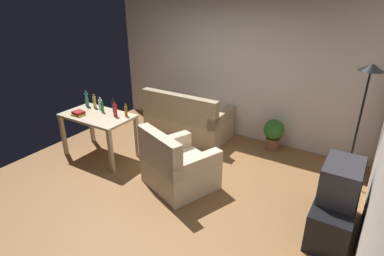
{
  "coord_description": "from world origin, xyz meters",
  "views": [
    {
      "loc": [
        2.4,
        -3.22,
        2.69
      ],
      "look_at": [
        0.1,
        0.5,
        0.75
      ],
      "focal_mm": 29.51,
      "sensor_mm": 36.0,
      "label": 1
    }
  ],
  "objects_px": {
    "desk": "(98,121)",
    "bottle_red": "(115,110)",
    "bottle_green": "(102,107)",
    "potted_plant": "(273,133)",
    "tv": "(342,181)",
    "couch": "(187,121)",
    "bottle_squat": "(94,102)",
    "bottle_tall": "(87,99)",
    "bottle_clear": "(100,104)",
    "tv_stand": "(334,213)",
    "armchair": "(177,167)",
    "bottle_dark": "(114,106)",
    "bottle_amber": "(126,111)",
    "book_stack": "(78,113)",
    "torchiere_lamp": "(366,93)"
  },
  "relations": [
    {
      "from": "bottle_green",
      "to": "bottle_red",
      "type": "xyz_separation_m",
      "value": [
        0.32,
        -0.02,
        0.02
      ]
    },
    {
      "from": "tv",
      "to": "desk",
      "type": "xyz_separation_m",
      "value": [
        -3.78,
        -0.12,
        -0.05
      ]
    },
    {
      "from": "tv_stand",
      "to": "armchair",
      "type": "distance_m",
      "value": 2.12
    },
    {
      "from": "tv_stand",
      "to": "torchiere_lamp",
      "type": "bearing_deg",
      "value": 0.0
    },
    {
      "from": "bottle_red",
      "to": "desk",
      "type": "bearing_deg",
      "value": -160.57
    },
    {
      "from": "book_stack",
      "to": "tv",
      "type": "bearing_deg",
      "value": 4.3
    },
    {
      "from": "desk",
      "to": "bottle_red",
      "type": "height_order",
      "value": "bottle_red"
    },
    {
      "from": "tv",
      "to": "bottle_red",
      "type": "xyz_separation_m",
      "value": [
        -3.46,
        -0.01,
        0.16
      ]
    },
    {
      "from": "bottle_squat",
      "to": "bottle_red",
      "type": "bearing_deg",
      "value": -10.24
    },
    {
      "from": "couch",
      "to": "bottle_squat",
      "type": "distance_m",
      "value": 1.77
    },
    {
      "from": "bottle_dark",
      "to": "bottle_red",
      "type": "bearing_deg",
      "value": -38.61
    },
    {
      "from": "tv",
      "to": "potted_plant",
      "type": "bearing_deg",
      "value": 38.19
    },
    {
      "from": "tv_stand",
      "to": "desk",
      "type": "bearing_deg",
      "value": 91.88
    },
    {
      "from": "bottle_dark",
      "to": "bottle_red",
      "type": "distance_m",
      "value": 0.19
    },
    {
      "from": "bottle_green",
      "to": "bottle_dark",
      "type": "xyz_separation_m",
      "value": [
        0.17,
        0.09,
        0.02
      ]
    },
    {
      "from": "tv",
      "to": "torchiere_lamp",
      "type": "height_order",
      "value": "torchiere_lamp"
    },
    {
      "from": "armchair",
      "to": "bottle_squat",
      "type": "bearing_deg",
      "value": 12.45
    },
    {
      "from": "bottle_amber",
      "to": "bottle_dark",
      "type": "bearing_deg",
      "value": 175.61
    },
    {
      "from": "bottle_amber",
      "to": "potted_plant",
      "type": "bearing_deg",
      "value": 38.12
    },
    {
      "from": "bottle_tall",
      "to": "bottle_clear",
      "type": "xyz_separation_m",
      "value": [
        0.32,
        0.02,
        -0.03
      ]
    },
    {
      "from": "desk",
      "to": "bottle_red",
      "type": "xyz_separation_m",
      "value": [
        0.31,
        0.11,
        0.21
      ]
    },
    {
      "from": "tv_stand",
      "to": "tv",
      "type": "height_order",
      "value": "tv"
    },
    {
      "from": "tv",
      "to": "bottle_amber",
      "type": "relative_size",
      "value": 2.81
    },
    {
      "from": "couch",
      "to": "torchiere_lamp",
      "type": "bearing_deg",
      "value": 176.94
    },
    {
      "from": "torchiere_lamp",
      "to": "bottle_green",
      "type": "relative_size",
      "value": 9.03
    },
    {
      "from": "desk",
      "to": "armchair",
      "type": "height_order",
      "value": "armchair"
    },
    {
      "from": "armchair",
      "to": "bottle_amber",
      "type": "distance_m",
      "value": 1.35
    },
    {
      "from": "couch",
      "to": "book_stack",
      "type": "bearing_deg",
      "value": 56.8
    },
    {
      "from": "potted_plant",
      "to": "book_stack",
      "type": "distance_m",
      "value": 3.39
    },
    {
      "from": "potted_plant",
      "to": "tv",
      "type": "bearing_deg",
      "value": -51.81
    },
    {
      "from": "armchair",
      "to": "bottle_dark",
      "type": "bearing_deg",
      "value": 9.42
    },
    {
      "from": "tv_stand",
      "to": "book_stack",
      "type": "height_order",
      "value": "book_stack"
    },
    {
      "from": "potted_plant",
      "to": "bottle_red",
      "type": "height_order",
      "value": "bottle_red"
    },
    {
      "from": "couch",
      "to": "tv",
      "type": "distance_m",
      "value": 3.26
    },
    {
      "from": "desk",
      "to": "bottle_red",
      "type": "bearing_deg",
      "value": 19.12
    },
    {
      "from": "tv",
      "to": "bottle_green",
      "type": "distance_m",
      "value": 3.79
    },
    {
      "from": "desk",
      "to": "tv",
      "type": "bearing_deg",
      "value": 1.56
    },
    {
      "from": "tv_stand",
      "to": "bottle_green",
      "type": "bearing_deg",
      "value": 89.84
    },
    {
      "from": "bottle_green",
      "to": "potted_plant",
      "type": "bearing_deg",
      "value": 33.63
    },
    {
      "from": "bottle_tall",
      "to": "book_stack",
      "type": "xyz_separation_m",
      "value": [
        0.22,
        -0.38,
        -0.09
      ]
    },
    {
      "from": "tv_stand",
      "to": "bottle_red",
      "type": "height_order",
      "value": "bottle_red"
    },
    {
      "from": "tv",
      "to": "desk",
      "type": "relative_size",
      "value": 0.5
    },
    {
      "from": "desk",
      "to": "bottle_tall",
      "type": "xyz_separation_m",
      "value": [
        -0.46,
        0.2,
        0.23
      ]
    },
    {
      "from": "potted_plant",
      "to": "bottle_squat",
      "type": "bearing_deg",
      "value": -150.42
    },
    {
      "from": "desk",
      "to": "bottle_tall",
      "type": "height_order",
      "value": "bottle_tall"
    },
    {
      "from": "tv",
      "to": "bottle_squat",
      "type": "xyz_separation_m",
      "value": [
        -4.06,
        0.09,
        0.17
      ]
    },
    {
      "from": "book_stack",
      "to": "torchiere_lamp",
      "type": "bearing_deg",
      "value": 20.38
    },
    {
      "from": "tv_stand",
      "to": "potted_plant",
      "type": "bearing_deg",
      "value": 38.12
    },
    {
      "from": "tv_stand",
      "to": "bottle_dark",
      "type": "xyz_separation_m",
      "value": [
        -3.61,
        0.11,
        0.63
      ]
    },
    {
      "from": "potted_plant",
      "to": "desk",
      "type": "bearing_deg",
      "value": -144.17
    }
  ]
}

